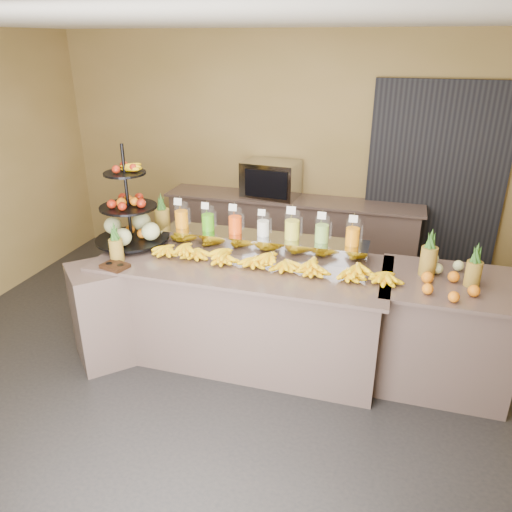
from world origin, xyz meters
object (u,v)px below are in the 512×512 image
at_px(fruit_stand, 134,221).
at_px(oven_warmer, 271,179).
at_px(right_fruit_pile, 447,276).
at_px(condiment_caddy, 115,266).
at_px(pitcher_tray, 263,243).
at_px(banana_heap, 268,258).

xyz_separation_m(fruit_stand, oven_warmer, (0.80, 1.84, -0.02)).
bearing_deg(oven_warmer, right_fruit_pile, -39.97).
bearing_deg(right_fruit_pile, condiment_caddy, -170.58).
bearing_deg(fruit_stand, oven_warmer, 72.16).
height_order(pitcher_tray, condiment_caddy, pitcher_tray).
xyz_separation_m(pitcher_tray, oven_warmer, (-0.37, 1.67, 0.14)).
xyz_separation_m(right_fruit_pile, oven_warmer, (-1.91, 1.92, 0.14)).
distance_m(fruit_stand, oven_warmer, 2.01).
height_order(banana_heap, fruit_stand, fruit_stand).
relative_size(fruit_stand, right_fruit_pile, 2.04).
bearing_deg(pitcher_tray, banana_heap, -67.72).
relative_size(pitcher_tray, right_fruit_pile, 4.07).
bearing_deg(pitcher_tray, right_fruit_pile, -9.27).
xyz_separation_m(banana_heap, oven_warmer, (-0.49, 1.98, 0.14)).
xyz_separation_m(banana_heap, condiment_caddy, (-1.21, -0.38, -0.06)).
bearing_deg(oven_warmer, pitcher_tray, -72.37).
distance_m(pitcher_tray, banana_heap, 0.33).
distance_m(banana_heap, oven_warmer, 2.04).
height_order(condiment_caddy, oven_warmer, oven_warmer).
bearing_deg(banana_heap, right_fruit_pile, 2.18).
distance_m(banana_heap, condiment_caddy, 1.27).
xyz_separation_m(pitcher_tray, right_fruit_pile, (1.54, -0.25, 0.00)).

